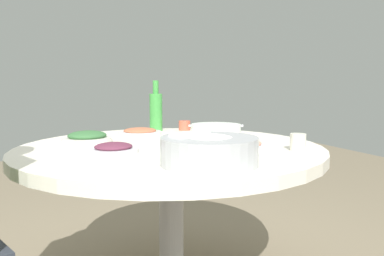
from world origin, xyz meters
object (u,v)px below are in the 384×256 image
(dish_tofu_braise, at_px, (140,132))
(tea_cup_near, at_px, (185,125))
(green_bottle, at_px, (156,111))
(dish_shrimp, at_px, (242,145))
(soup_bowl, at_px, (216,130))
(tea_cup_far, at_px, (298,142))
(dish_greens, at_px, (87,138))
(dish_eggplant, at_px, (113,148))
(round_dining_table, at_px, (171,162))
(rice_bowl, at_px, (210,150))

(dish_tofu_braise, relative_size, tea_cup_near, 3.19)
(green_bottle, bearing_deg, dish_shrimp, -77.03)
(soup_bowl, bearing_deg, dish_shrimp, -100.43)
(dish_tofu_braise, bearing_deg, tea_cup_far, -53.19)
(dish_shrimp, distance_m, dish_greens, 0.70)
(soup_bowl, xyz_separation_m, tea_cup_near, (-0.09, 0.25, 0.00))
(dish_eggplant, distance_m, tea_cup_near, 0.78)
(dish_tofu_braise, bearing_deg, soup_bowl, -14.91)
(dish_tofu_braise, xyz_separation_m, green_bottle, (0.13, 0.19, 0.10))
(dish_shrimp, xyz_separation_m, tea_cup_near, (-0.01, 0.70, 0.01))
(round_dining_table, relative_size, rice_bowl, 4.13)
(dish_tofu_braise, relative_size, green_bottle, 0.75)
(dish_shrimp, height_order, green_bottle, green_bottle)
(dish_tofu_braise, distance_m, green_bottle, 0.25)
(round_dining_table, xyz_separation_m, dish_eggplant, (-0.26, -0.11, 0.10))
(round_dining_table, height_order, green_bottle, green_bottle)
(dish_tofu_braise, distance_m, tea_cup_near, 0.33)
(soup_bowl, height_order, dish_eggplant, soup_bowl)
(dish_eggplant, height_order, tea_cup_far, tea_cup_far)
(round_dining_table, bearing_deg, dish_shrimp, -41.16)
(soup_bowl, bearing_deg, round_dining_table, -143.26)
(green_bottle, bearing_deg, soup_bowl, -48.93)
(tea_cup_far, bearing_deg, dish_eggplant, 163.18)
(rice_bowl, xyz_separation_m, tea_cup_near, (0.23, 0.93, -0.02))
(rice_bowl, xyz_separation_m, soup_bowl, (0.32, 0.67, -0.02))
(soup_bowl, distance_m, dish_greens, 0.66)
(dish_shrimp, bearing_deg, soup_bowl, 79.57)
(green_bottle, distance_m, tea_cup_near, 0.19)
(soup_bowl, bearing_deg, dish_eggplant, -149.12)
(dish_shrimp, bearing_deg, tea_cup_far, -29.70)
(round_dining_table, xyz_separation_m, dish_shrimp, (0.24, -0.21, 0.10))
(rice_bowl, distance_m, dish_shrimp, 0.33)
(dish_eggplant, relative_size, tea_cup_far, 2.83)
(dish_eggplant, bearing_deg, dish_tofu_braise, 66.52)
(dish_eggplant, distance_m, tea_cup_far, 0.72)
(rice_bowl, bearing_deg, dish_greens, 118.95)
(green_bottle, bearing_deg, tea_cup_far, -66.97)
(soup_bowl, xyz_separation_m, dish_tofu_braise, (-0.39, 0.10, -0.01))
(green_bottle, bearing_deg, tea_cup_near, -13.50)
(dish_greens, distance_m, green_bottle, 0.54)
(soup_bowl, height_order, green_bottle, green_bottle)
(dish_eggplant, distance_m, dish_greens, 0.31)
(rice_bowl, relative_size, green_bottle, 1.08)
(tea_cup_far, bearing_deg, tea_cup_near, 103.76)
(round_dining_table, relative_size, soup_bowl, 4.71)
(green_bottle, xyz_separation_m, tea_cup_near, (0.16, -0.04, -0.09))
(soup_bowl, relative_size, tea_cup_far, 4.07)
(green_bottle, bearing_deg, round_dining_table, -97.38)
(round_dining_table, bearing_deg, green_bottle, 82.62)
(dish_greens, bearing_deg, dish_eggplant, -75.23)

